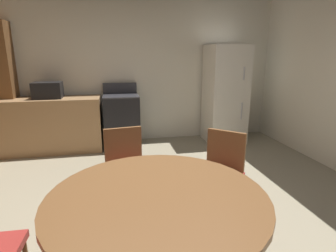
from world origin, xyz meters
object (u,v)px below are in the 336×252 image
object	(u,v)px
refrigerator	(225,95)
microwave	(48,90)
oven_range	(122,121)
chair_northeast	(221,170)
chair_north	(126,166)
dining_table	(157,216)

from	to	relation	value
refrigerator	microwave	world-z (taller)	refrigerator
oven_range	chair_northeast	world-z (taller)	oven_range
chair_north	chair_northeast	size ratio (longest dim) A/B	1.00
oven_range	dining_table	distance (m)	3.21
microwave	dining_table	xyz separation A→B (m)	(1.27, -3.20, -0.42)
dining_table	chair_northeast	size ratio (longest dim) A/B	1.54
refrigerator	chair_northeast	world-z (taller)	refrigerator
dining_table	chair_north	distance (m)	1.10
chair_northeast	chair_north	bearing A→B (deg)	-64.59
refrigerator	chair_northeast	distance (m)	2.60
oven_range	refrigerator	size ratio (longest dim) A/B	0.62
microwave	chair_northeast	world-z (taller)	microwave
oven_range	chair_north	bearing A→B (deg)	-90.90
refrigerator	dining_table	world-z (taller)	refrigerator
oven_range	refrigerator	xyz separation A→B (m)	(1.89, -0.05, 0.41)
dining_table	chair_north	world-z (taller)	chair_north
microwave	chair_northeast	distance (m)	3.18
chair_north	chair_northeast	xyz separation A→B (m)	(0.89, -0.29, 0.00)
refrigerator	microwave	xyz separation A→B (m)	(-3.05, 0.05, 0.15)
oven_range	microwave	size ratio (longest dim) A/B	2.50
dining_table	chair_northeast	bearing A→B (deg)	46.72
oven_range	dining_table	size ratio (longest dim) A/B	0.82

